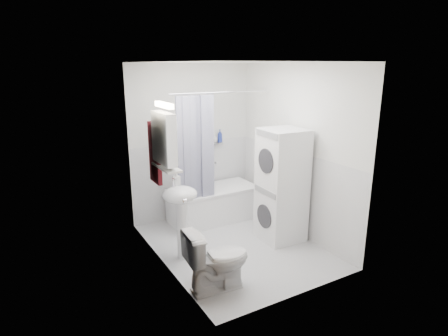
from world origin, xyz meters
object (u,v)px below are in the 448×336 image
washer_dryer (282,185)px  toilet (217,260)px  bathtub (213,203)px  sink (180,206)px

washer_dryer → toilet: 1.57m
bathtub → washer_dryer: bearing=-63.4°
sink → toilet: (0.07, -0.81, -0.36)m
bathtub → sink: bearing=-136.2°
sink → toilet: 0.89m
sink → toilet: size_ratio=1.47×
bathtub → sink: 1.33m
washer_dryer → toilet: washer_dryer is taller
bathtub → toilet: bearing=-116.7°
bathtub → sink: size_ratio=1.31×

